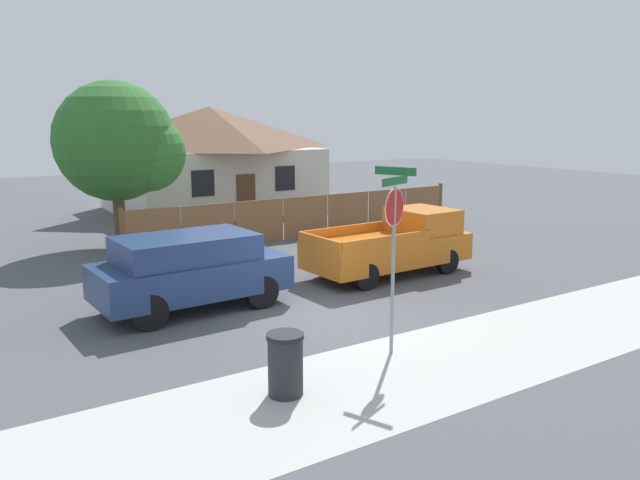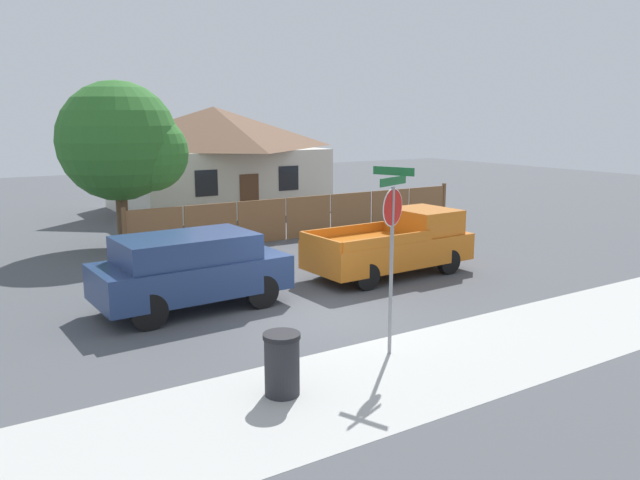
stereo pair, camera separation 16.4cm
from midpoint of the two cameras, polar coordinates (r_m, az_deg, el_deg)
ground_plane at (r=14.31m, az=0.02°, el=-6.89°), size 80.00×80.00×0.00m
sidewalk_strip at (r=11.62m, az=9.79°, el=-11.42°), size 36.00×3.20×0.01m
wooden_fence at (r=23.40m, az=-0.84°, el=2.16°), size 13.82×0.12×1.63m
house at (r=30.68m, az=-9.44°, el=7.52°), size 9.50×7.95×4.93m
oak_tree at (r=22.32m, az=-17.22°, el=8.39°), size 4.25×4.04×5.66m
red_suv at (r=14.82m, az=-11.46°, el=-2.55°), size 4.48×2.17×1.77m
orange_pickup at (r=17.93m, az=7.19°, el=-0.42°), size 4.93×2.15×1.80m
stop_sign at (r=11.54m, az=7.02°, el=1.02°), size 0.87×0.78×3.55m
trash_bin at (r=10.26m, az=-3.03°, el=-11.25°), size 0.61×0.61×1.04m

